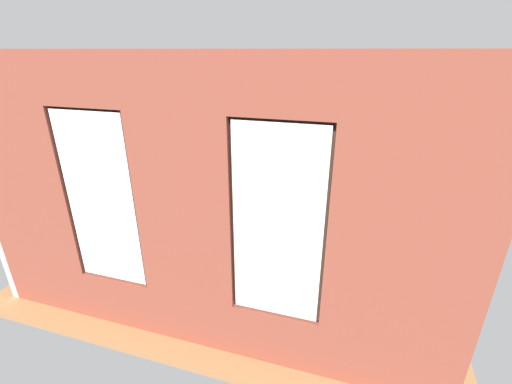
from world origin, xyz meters
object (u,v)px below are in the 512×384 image
potted_plant_beside_window_right (78,245)px  potted_plant_between_couches (257,264)px  couch_left (379,231)px  potted_plant_corner_far_left (401,305)px  couch_by_window (160,273)px  tv_flatscreen (126,192)px  papasan_chair (245,171)px  potted_plant_foreground_right (202,161)px  coffee_table (269,213)px  candle_jar (273,210)px  remote_gray (269,210)px  potted_plant_by_left_couch (357,201)px  remote_black (261,206)px  media_console (130,217)px  cup_ceramic (244,207)px

potted_plant_beside_window_right → potted_plant_between_couches: 2.72m
couch_left → potted_plant_corner_far_left: bearing=3.6°
couch_by_window → tv_flatscreen: 2.32m
papasan_chair → potted_plant_foreground_right: size_ratio=0.96×
coffee_table → potted_plant_foreground_right: 3.11m
candle_jar → potted_plant_beside_window_right: (2.40, 2.22, 0.12)m
tv_flatscreen → couch_by_window: bearing=136.6°
remote_gray → potted_plant_between_couches: size_ratio=0.13×
couch_left → candle_jar: (1.90, 0.09, 0.18)m
potted_plant_between_couches → potted_plant_by_left_couch: (-1.19, -3.47, -0.43)m
coffee_table → tv_flatscreen: (2.66, 0.67, 0.38)m
remote_black → potted_plant_by_left_couch: size_ratio=0.37×
media_console → remote_black: bearing=-162.7°
tv_flatscreen → potted_plant_between_couches: bearing=154.0°
potted_plant_between_couches → coffee_table: bearing=-78.9°
remote_black → remote_gray: same height
couch_by_window → media_console: (1.65, -1.56, -0.10)m
couch_by_window → remote_black: (-0.81, -2.33, 0.13)m
coffee_table → remote_gray: bearing=26.6°
tv_flatscreen → papasan_chair: 3.10m
couch_left → potted_plant_beside_window_right: (4.31, 2.31, 0.30)m
cup_ceramic → potted_plant_corner_far_left: potted_plant_corner_far_left is taller
papasan_chair → potted_plant_corner_far_left: 5.49m
remote_gray → papasan_chair: (1.17, -2.03, -0.00)m
papasan_chair → potted_plant_by_left_couch: papasan_chair is taller
media_console → couch_left: bearing=-172.1°
potted_plant_corner_far_left → potted_plant_between_couches: (1.74, -0.16, 0.08)m
cup_ceramic → potted_plant_between_couches: 2.25m
potted_plant_corner_far_left → potted_plant_between_couches: bearing=-5.1°
couch_left → potted_plant_between_couches: size_ratio=1.36×
cup_ceramic → potted_plant_foreground_right: (1.90, -2.13, 0.12)m
couch_by_window → potted_plant_corner_far_left: (-3.17, 0.10, 0.33)m
candle_jar → potted_plant_foreground_right: bearing=-40.8°
couch_by_window → coffee_table: bearing=-114.2°
tv_flatscreen → papasan_chair: (-1.49, -2.70, -0.32)m
couch_left → potted_plant_by_left_couch: size_ratio=3.80×
cup_ceramic → potted_plant_by_left_couch: bearing=-145.9°
remote_black → papasan_chair: size_ratio=0.15×
media_console → potted_plant_corner_far_left: bearing=161.0°
couch_by_window → remote_black: size_ratio=11.43×
candle_jar → media_console: candle_jar is taller
tv_flatscreen → potted_plant_between_couches: size_ratio=0.72×
couch_by_window → remote_gray: size_ratio=11.43×
candle_jar → media_console: size_ratio=0.11×
couch_by_window → tv_flatscreen: bearing=-43.4°
tv_flatscreen → coffee_table: bearing=-165.8°
coffee_table → potted_plant_between_couches: (-0.43, 2.18, 0.34)m
potted_plant_foreground_right → remote_gray: bearing=139.4°
couch_left → media_console: (4.67, 0.65, -0.11)m
cup_ceramic → coffee_table: bearing=-165.8°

